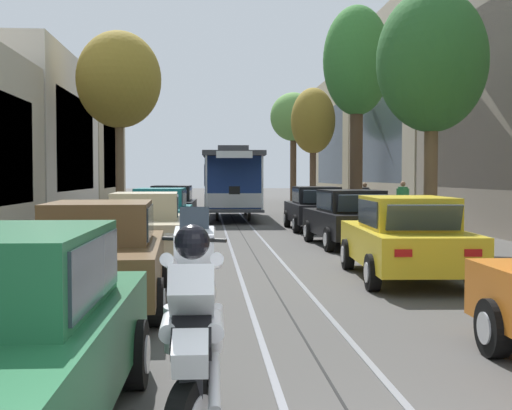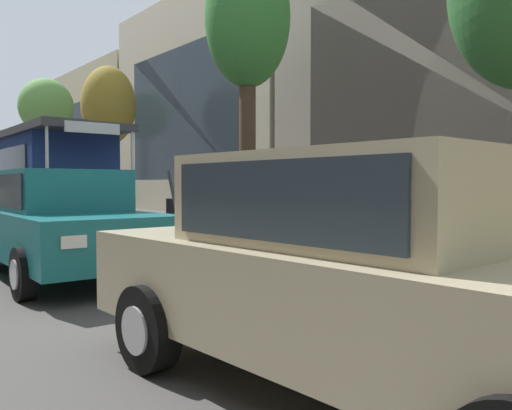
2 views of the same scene
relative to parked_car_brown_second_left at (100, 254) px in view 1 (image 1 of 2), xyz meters
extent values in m
plane|color=#4C4947|center=(2.78, 15.14, -0.80)|extent=(160.00, 160.00, 0.00)
cube|color=gray|center=(2.25, 18.69, -0.79)|extent=(0.08, 63.52, 0.01)
cube|color=gray|center=(3.31, 18.69, -0.79)|extent=(0.08, 63.52, 0.01)
cube|color=black|center=(2.78, 18.69, -0.80)|extent=(0.03, 63.52, 0.01)
cube|color=beige|center=(-8.06, 25.63, 3.28)|extent=(5.74, 13.58, 8.17)
cube|color=#2D3842|center=(-5.21, 25.63, 2.88)|extent=(0.04, 9.72, 4.90)
cube|color=tan|center=(-7.28, 39.51, 3.01)|extent=(4.17, 13.58, 7.62)
cube|color=#2D3842|center=(-5.21, 39.51, 2.63)|extent=(0.04, 9.72, 4.57)
cube|color=#2D3842|center=(10.77, 11.75, 3.79)|extent=(0.04, 9.72, 6.12)
cube|color=#BCAD93|center=(13.36, 25.63, 4.58)|extent=(5.22, 13.58, 10.76)
cube|color=#2D3842|center=(10.77, 25.63, 4.04)|extent=(0.04, 9.72, 6.46)
cube|color=tan|center=(13.53, 39.51, 3.88)|extent=(5.57, 13.58, 9.35)
cube|color=#2D3842|center=(10.77, 39.51, 3.41)|extent=(0.04, 9.72, 5.61)
cube|color=#2D3842|center=(0.06, -3.89, 0.46)|extent=(1.30, 0.22, 0.45)
cube|color=#2D3842|center=(0.79, -5.09, 0.48)|extent=(0.06, 1.81, 0.47)
cube|color=#B21414|center=(0.64, -3.08, -0.05)|extent=(0.28, 0.04, 0.12)
cube|color=#B21414|center=(-0.48, -3.06, -0.05)|extent=(0.28, 0.04, 0.12)
cylinder|color=black|center=(0.94, -3.91, -0.48)|extent=(0.21, 0.64, 0.64)
cylinder|color=silver|center=(1.05, -3.91, -0.48)|extent=(0.03, 0.35, 0.35)
cube|color=brown|center=(0.00, -0.04, -0.15)|extent=(1.98, 4.37, 0.66)
cube|color=brown|center=(0.00, 0.11, 0.48)|extent=(1.56, 2.12, 0.60)
cube|color=#2D3842|center=(0.03, -0.73, 0.46)|extent=(1.34, 0.28, 0.47)
cube|color=#2D3842|center=(-0.05, 1.29, 0.46)|extent=(1.30, 0.25, 0.45)
cube|color=#2D3842|center=(0.74, 0.14, 0.48)|extent=(0.10, 1.81, 0.47)
cube|color=#2D3842|center=(-0.75, 0.08, 0.48)|extent=(0.10, 1.81, 0.47)
cube|color=white|center=(0.65, -2.17, -0.05)|extent=(0.28, 0.05, 0.14)
cube|color=#B21414|center=(0.47, 2.14, -0.05)|extent=(0.28, 0.05, 0.12)
cube|color=white|center=(-0.47, -2.22, -0.05)|extent=(0.28, 0.05, 0.14)
cube|color=#B21414|center=(-0.65, 2.10, -0.05)|extent=(0.28, 0.05, 0.12)
cylinder|color=black|center=(0.94, -1.34, -0.48)|extent=(0.23, 0.65, 0.64)
cylinder|color=silver|center=(1.05, -1.33, -0.48)|extent=(0.03, 0.35, 0.35)
cylinder|color=black|center=(-0.82, -1.41, -0.48)|extent=(0.23, 0.65, 0.64)
cylinder|color=silver|center=(-0.93, -1.41, -0.48)|extent=(0.03, 0.35, 0.35)
cylinder|color=black|center=(0.83, 1.33, -0.48)|extent=(0.23, 0.65, 0.64)
cylinder|color=silver|center=(0.94, 1.33, -0.48)|extent=(0.03, 0.35, 0.35)
cylinder|color=black|center=(-0.93, 1.26, -0.48)|extent=(0.23, 0.65, 0.64)
cylinder|color=silver|center=(-1.04, 1.25, -0.48)|extent=(0.03, 0.35, 0.35)
cube|color=#C1B28E|center=(0.17, 5.50, -0.15)|extent=(1.96, 4.36, 0.66)
cube|color=#C1B28E|center=(0.17, 5.65, 0.48)|extent=(1.55, 2.12, 0.60)
cube|color=#2D3842|center=(0.20, 4.82, 0.46)|extent=(1.34, 0.27, 0.47)
cube|color=#2D3842|center=(0.12, 6.84, 0.46)|extent=(1.30, 0.25, 0.45)
cube|color=#2D3842|center=(0.91, 5.68, 0.48)|extent=(0.10, 1.81, 0.47)
cube|color=#2D3842|center=(-0.58, 5.63, 0.48)|extent=(0.10, 1.81, 0.47)
cube|color=white|center=(0.81, 3.37, -0.05)|extent=(0.28, 0.05, 0.14)
cube|color=#B21414|center=(0.65, 7.68, -0.05)|extent=(0.28, 0.05, 0.12)
cube|color=white|center=(-0.30, 3.32, -0.05)|extent=(0.28, 0.05, 0.14)
cube|color=#B21414|center=(-0.47, 7.64, -0.05)|extent=(0.28, 0.05, 0.12)
cylinder|color=black|center=(1.10, 4.20, -0.48)|extent=(0.22, 0.65, 0.64)
cylinder|color=silver|center=(1.21, 4.21, -0.48)|extent=(0.03, 0.35, 0.35)
cylinder|color=black|center=(-0.66, 4.14, -0.48)|extent=(0.22, 0.65, 0.64)
cylinder|color=silver|center=(-0.77, 4.13, -0.48)|extent=(0.03, 0.35, 0.35)
cylinder|color=black|center=(1.00, 6.87, -0.48)|extent=(0.22, 0.65, 0.64)
cylinder|color=silver|center=(1.11, 6.87, -0.48)|extent=(0.03, 0.35, 0.35)
cylinder|color=black|center=(-0.76, 6.80, -0.48)|extent=(0.22, 0.65, 0.64)
cylinder|color=silver|center=(-0.87, 6.80, -0.48)|extent=(0.03, 0.35, 0.35)
cube|color=#196B70|center=(0.12, 11.13, -0.15)|extent=(1.95, 4.36, 0.66)
cube|color=#196B70|center=(0.13, 11.28, 0.48)|extent=(1.55, 2.11, 0.60)
cube|color=#2D3842|center=(0.10, 10.44, 0.46)|extent=(1.34, 0.27, 0.47)
cube|color=#2D3842|center=(0.17, 12.46, 0.46)|extent=(1.30, 0.24, 0.45)
cube|color=#2D3842|center=(0.88, 11.26, 0.48)|extent=(0.09, 1.81, 0.47)
cube|color=#2D3842|center=(-0.62, 11.31, 0.48)|extent=(0.09, 1.81, 0.47)
cube|color=white|center=(0.61, 8.95, -0.05)|extent=(0.28, 0.05, 0.14)
cube|color=#B21414|center=(0.76, 13.27, -0.05)|extent=(0.28, 0.05, 0.12)
cube|color=white|center=(-0.51, 8.99, -0.05)|extent=(0.28, 0.05, 0.14)
cube|color=#B21414|center=(-0.36, 13.31, -0.05)|extent=(0.28, 0.05, 0.12)
cylinder|color=black|center=(0.96, 9.77, -0.48)|extent=(0.22, 0.65, 0.64)
cylinder|color=silver|center=(1.07, 9.76, -0.48)|extent=(0.03, 0.35, 0.35)
cylinder|color=black|center=(-0.80, 9.83, -0.48)|extent=(0.22, 0.65, 0.64)
cylinder|color=silver|center=(-0.91, 9.83, -0.48)|extent=(0.03, 0.35, 0.35)
cylinder|color=black|center=(1.05, 12.43, -0.48)|extent=(0.22, 0.65, 0.64)
cylinder|color=silver|center=(1.16, 12.43, -0.48)|extent=(0.03, 0.35, 0.35)
cylinder|color=black|center=(-0.71, 12.49, -0.48)|extent=(0.22, 0.65, 0.64)
cylinder|color=silver|center=(-0.82, 12.50, -0.48)|extent=(0.03, 0.35, 0.35)
cube|color=black|center=(0.19, 16.71, -0.15)|extent=(1.94, 4.36, 0.66)
cube|color=black|center=(0.19, 16.86, 0.48)|extent=(1.54, 2.11, 0.60)
cube|color=#2D3842|center=(0.17, 16.03, 0.46)|extent=(1.34, 0.26, 0.47)
cube|color=#2D3842|center=(0.23, 18.05, 0.46)|extent=(1.30, 0.24, 0.45)
cube|color=#2D3842|center=(0.94, 16.84, 0.48)|extent=(0.09, 1.81, 0.47)
cube|color=#2D3842|center=(-0.55, 16.89, 0.48)|extent=(0.09, 1.81, 0.47)
cube|color=white|center=(0.68, 14.54, -0.05)|extent=(0.28, 0.05, 0.14)
cube|color=#B21414|center=(0.82, 18.85, -0.05)|extent=(0.28, 0.05, 0.12)
cube|color=white|center=(-0.44, 14.57, -0.05)|extent=(0.28, 0.05, 0.14)
cube|color=#B21414|center=(-0.30, 18.89, -0.05)|extent=(0.28, 0.05, 0.12)
cylinder|color=black|center=(1.03, 15.35, -0.48)|extent=(0.22, 0.65, 0.64)
cylinder|color=silver|center=(1.14, 15.35, -0.48)|extent=(0.03, 0.35, 0.35)
cylinder|color=black|center=(-0.73, 15.41, -0.48)|extent=(0.22, 0.65, 0.64)
cylinder|color=silver|center=(-0.84, 15.41, -0.48)|extent=(0.03, 0.35, 0.35)
cylinder|color=black|center=(1.11, 18.02, -0.48)|extent=(0.22, 0.65, 0.64)
cylinder|color=silver|center=(1.22, 18.01, -0.48)|extent=(0.03, 0.35, 0.35)
cylinder|color=black|center=(-0.65, 18.08, -0.48)|extent=(0.22, 0.65, 0.64)
cylinder|color=silver|center=(-0.76, 18.08, -0.48)|extent=(0.03, 0.35, 0.35)
cube|color=white|center=(5.05, -2.29, -0.05)|extent=(0.28, 0.04, 0.14)
cylinder|color=black|center=(4.71, -3.11, -0.48)|extent=(0.21, 0.64, 0.64)
cylinder|color=silver|center=(4.60, -3.11, -0.48)|extent=(0.03, 0.35, 0.35)
cube|color=gold|center=(5.38, 2.38, -0.15)|extent=(2.01, 4.38, 0.66)
cube|color=gold|center=(5.37, 2.23, 0.48)|extent=(1.58, 2.13, 0.60)
cube|color=#2D3842|center=(5.41, 3.07, 0.46)|extent=(1.34, 0.29, 0.47)
cube|color=#2D3842|center=(5.31, 1.05, 0.46)|extent=(1.30, 0.26, 0.45)
cube|color=#2D3842|center=(4.62, 2.27, 0.48)|extent=(0.12, 1.81, 0.47)
cube|color=#2D3842|center=(6.12, 2.19, 0.48)|extent=(0.12, 1.81, 0.47)
cube|color=white|center=(4.93, 4.56, -0.05)|extent=(0.28, 0.05, 0.14)
cube|color=#B21414|center=(4.71, 0.25, -0.05)|extent=(0.28, 0.05, 0.12)
cube|color=white|center=(6.04, 4.51, -0.05)|extent=(0.28, 0.05, 0.14)
cube|color=#B21414|center=(5.83, 0.19, -0.05)|extent=(0.28, 0.05, 0.12)
cylinder|color=black|center=(4.56, 3.75, -0.48)|extent=(0.23, 0.65, 0.64)
cylinder|color=silver|center=(4.45, 3.76, -0.48)|extent=(0.04, 0.35, 0.35)
cylinder|color=black|center=(6.32, 3.67, -0.48)|extent=(0.23, 0.65, 0.64)
cylinder|color=silver|center=(6.43, 3.66, -0.48)|extent=(0.04, 0.35, 0.35)
cylinder|color=black|center=(4.43, 1.09, -0.48)|extent=(0.23, 0.65, 0.64)
cylinder|color=silver|center=(4.32, 1.10, -0.48)|extent=(0.04, 0.35, 0.35)
cylinder|color=black|center=(6.19, 1.00, -0.48)|extent=(0.23, 0.65, 0.64)
cylinder|color=silver|center=(6.30, 1.00, -0.48)|extent=(0.04, 0.35, 0.35)
cube|color=black|center=(5.58, 8.39, -0.15)|extent=(2.01, 4.38, 0.66)
cube|color=black|center=(5.59, 8.24, 0.48)|extent=(1.58, 2.14, 0.60)
cube|color=#2D3842|center=(5.55, 9.07, 0.46)|extent=(1.34, 0.29, 0.47)
cube|color=#2D3842|center=(5.65, 7.06, 0.46)|extent=(1.30, 0.26, 0.45)
cube|color=#2D3842|center=(4.84, 8.20, 0.48)|extent=(0.12, 1.81, 0.47)
cube|color=#2D3842|center=(6.33, 8.27, 0.48)|extent=(0.12, 1.81, 0.47)
cube|color=white|center=(4.91, 10.52, -0.05)|extent=(0.28, 0.05, 0.14)
cube|color=#B21414|center=(5.13, 6.20, -0.05)|extent=(0.28, 0.05, 0.12)
cube|color=white|center=(6.03, 10.57, -0.05)|extent=(0.28, 0.05, 0.14)
cube|color=#B21414|center=(6.25, 6.26, -0.05)|extent=(0.28, 0.05, 0.12)
cylinder|color=black|center=(4.63, 9.67, -0.48)|extent=(0.23, 0.65, 0.64)
cylinder|color=silver|center=(4.52, 9.67, -0.48)|extent=(0.04, 0.35, 0.35)
cylinder|color=black|center=(6.39, 9.76, -0.48)|extent=(0.23, 0.65, 0.64)
cylinder|color=silver|center=(6.50, 9.77, -0.48)|extent=(0.04, 0.35, 0.35)
cylinder|color=black|center=(4.77, 7.01, -0.48)|extent=(0.23, 0.65, 0.64)
cylinder|color=silver|center=(4.66, 7.01, -0.48)|extent=(0.04, 0.35, 0.35)
cylinder|color=black|center=(6.53, 7.10, -0.48)|extent=(0.23, 0.65, 0.64)
cylinder|color=silver|center=(6.64, 7.11, -0.48)|extent=(0.04, 0.35, 0.35)
cube|color=black|center=(5.55, 13.99, -0.15)|extent=(1.80, 4.30, 0.66)
cube|color=black|center=(5.55, 13.84, 0.48)|extent=(1.48, 2.06, 0.60)
cube|color=#2D3842|center=(5.55, 14.68, 0.46)|extent=(1.33, 0.22, 0.47)
cube|color=#2D3842|center=(5.55, 12.66, 0.46)|extent=(1.30, 0.20, 0.45)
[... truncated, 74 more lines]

